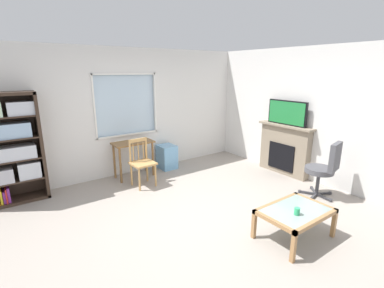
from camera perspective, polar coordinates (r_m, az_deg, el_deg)
The scene contains 12 objects.
ground at distance 4.30m, azimuth 1.38°, elevation -15.30°, with size 6.46×6.02×0.02m, color #9E9389.
wall_back_with_window at distance 5.98m, azimuth -13.22°, elevation 6.16°, with size 5.46×0.15×2.59m.
wall_right at distance 5.90m, azimuth 23.81°, elevation 5.33°, with size 0.12×5.22×2.59m, color silver.
bookshelf at distance 5.37m, azimuth -33.21°, elevation -0.56°, with size 0.90×0.38×1.82m.
desk_under_window at distance 5.78m, azimuth -11.95°, elevation -0.95°, with size 0.80×0.43×0.74m.
wooden_chair at distance 5.35m, azimuth -10.21°, elevation -3.69°, with size 0.44×0.42×0.90m.
plastic_drawer_unit at distance 6.27m, azimuth -5.16°, elevation -2.61°, with size 0.35×0.40×0.53m, color #72ADDB.
fireplace at distance 6.20m, azimuth 18.38°, elevation -0.98°, with size 0.26×1.22×1.06m.
tv at distance 6.02m, azimuth 18.88°, elevation 6.08°, with size 0.06×0.89×0.50m.
office_chair at distance 5.26m, azimuth 25.59°, elevation -4.28°, with size 0.58×0.57×1.00m.
coffee_table at distance 3.97m, azimuth 20.38°, elevation -13.21°, with size 0.93×0.65×0.40m.
sippy_cup at distance 3.81m, azimuth 20.72°, elevation -12.75°, with size 0.07×0.07×0.09m, color #33B770.
Camera 1 is at (-2.24, -2.96, 2.16)m, focal length 26.04 mm.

